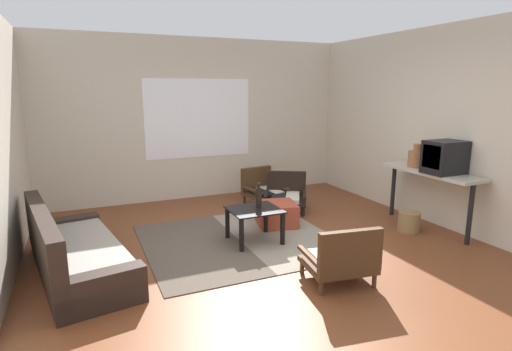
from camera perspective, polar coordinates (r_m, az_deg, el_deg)
ground_plane at (r=4.60m, az=2.99°, el=-11.87°), size 7.80×7.80×0.00m
far_wall_with_window at (r=7.09m, az=-8.17°, el=7.81°), size 5.60×0.13×2.70m
side_wall_right at (r=6.12m, az=24.74°, el=6.16°), size 0.12×6.60×2.70m
area_rug at (r=5.16m, az=-2.38°, el=-9.08°), size 2.30×2.14×0.01m
couch at (r=4.61m, az=-24.30°, el=-10.06°), size 1.08×2.04×0.71m
coffee_table at (r=5.01m, az=-0.23°, el=-5.60°), size 0.61×0.56×0.42m
armchair_by_window at (r=6.64m, az=0.87°, el=-1.83°), size 0.65×0.67×0.59m
armchair_striped_foreground at (r=4.08m, az=11.93°, el=-11.34°), size 0.71×0.64×0.60m
armchair_corner at (r=6.40m, az=4.20°, el=-2.56°), size 0.86×0.86×0.57m
ottoman_orange at (r=5.66m, az=2.92°, el=-5.45°), size 0.61×0.61×0.32m
console_shelf at (r=5.89m, az=23.20°, el=-0.21°), size 0.43×1.44×0.81m
crt_television at (r=5.69m, az=24.97°, el=2.36°), size 0.47×0.36×0.42m
clay_vase at (r=6.02m, az=21.61°, el=2.28°), size 0.23×0.23×0.32m
glass_bottle at (r=5.01m, az=0.36°, el=-3.05°), size 0.07×0.07×0.31m
wicker_basket at (r=5.81m, az=20.68°, el=-6.08°), size 0.28×0.28×0.27m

